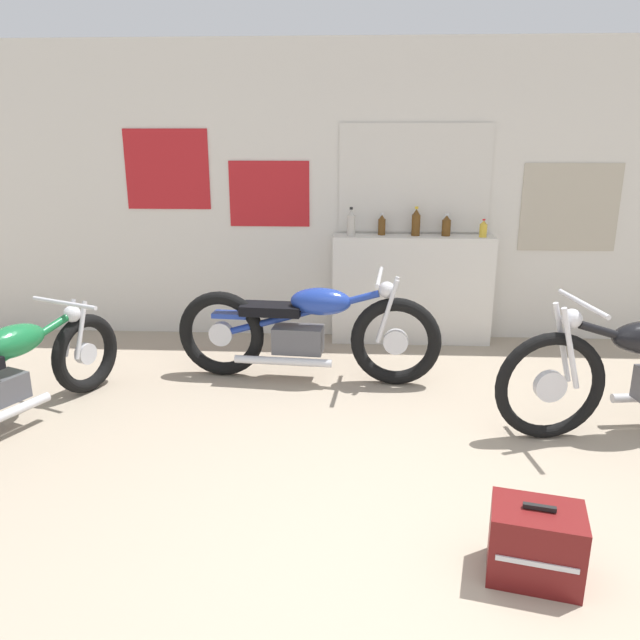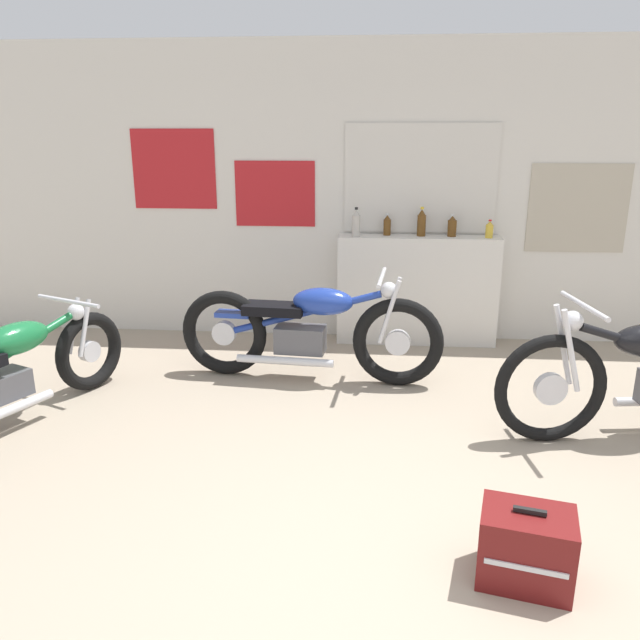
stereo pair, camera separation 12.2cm
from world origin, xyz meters
The scene contains 11 objects.
ground_plane centered at (0.00, 0.00, 0.00)m, with size 24.00×24.00×0.00m, color gray.
wall_back centered at (0.00, 3.69, 1.40)m, with size 10.00×0.07×2.80m.
sill_counter centered at (0.23, 3.51, 0.52)m, with size 1.52×0.28×1.04m.
bottle_leftmost centered at (-0.36, 3.47, 1.16)m, with size 0.07×0.07×0.27m.
bottle_left_center centered at (-0.07, 3.56, 1.13)m, with size 0.07×0.07×0.21m.
bottle_center centered at (0.25, 3.54, 1.16)m, with size 0.08×0.08×0.27m.
bottle_right_center centered at (0.54, 3.54, 1.13)m, with size 0.08×0.08×0.21m.
bottle_rightmost centered at (0.87, 3.48, 1.11)m, with size 0.07×0.07×0.17m.
motorcycle_green centered at (-2.70, 1.45, 0.39)m, with size 1.00×1.94×0.77m.
motorcycle_blue centered at (-0.70, 2.45, 0.43)m, with size 2.17×0.64×0.90m.
hard_case_darkred centered at (0.52, 0.10, 0.17)m, with size 0.47×0.38×0.37m.
Camera 2 is at (-0.21, -2.36, 1.96)m, focal length 35.00 mm.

